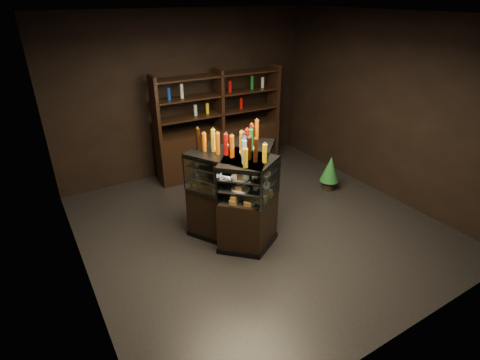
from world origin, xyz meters
name	(u,v)px	position (x,y,z in m)	size (l,w,h in m)	color
ground	(258,225)	(0.00, 0.00, 0.00)	(5.00, 5.00, 0.00)	black
room_shell	(261,102)	(0.00, 0.00, 1.94)	(5.02, 5.02, 3.01)	black
display_case	(240,209)	(-0.37, -0.06, 0.45)	(1.44, 1.35, 1.32)	black
food_display	(240,175)	(-0.38, -0.06, 0.99)	(1.05, 1.05, 0.41)	gold
bottles_top	(239,143)	(-0.37, -0.06, 1.45)	(0.89, 0.91, 0.30)	#D8590A
potted_conifer	(330,168)	(1.76, 0.33, 0.41)	(0.34, 0.34, 0.72)	black
back_shelving	(220,142)	(0.45, 2.05, 0.61)	(2.51, 0.53, 2.00)	black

